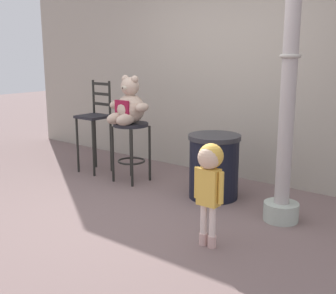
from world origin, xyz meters
TOP-DOWN VIEW (x-y plane):
  - ground_plane at (0.00, 0.00)m, footprint 24.00×24.00m
  - building_wall at (0.00, 2.00)m, footprint 7.68×0.30m
  - bar_stool_with_teddy at (-0.80, 0.88)m, footprint 0.43×0.43m
  - teddy_bear at (-0.80, 0.85)m, footprint 0.55×0.49m
  - child_walking at (0.97, -0.07)m, footprint 0.28×0.22m
  - trash_bin at (0.34, 1.00)m, footprint 0.58×0.58m
  - lamppost at (1.22, 0.83)m, footprint 0.34×0.34m
  - bar_chair_empty at (-1.49, 0.92)m, footprint 0.37×0.37m

SIDE VIEW (x-z plane):
  - ground_plane at x=0.00m, z-range 0.00..0.00m
  - trash_bin at x=0.34m, z-range 0.00..0.71m
  - bar_stool_with_teddy at x=-0.80m, z-range 0.17..0.91m
  - child_walking at x=0.97m, z-range 0.20..1.08m
  - bar_chair_empty at x=-1.49m, z-range 0.07..1.29m
  - teddy_bear at x=-0.80m, z-range 0.66..1.24m
  - lamppost at x=1.22m, z-range -0.29..2.40m
  - building_wall at x=0.00m, z-range 0.00..3.94m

